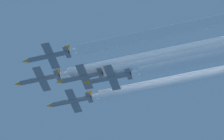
{
  "coord_description": "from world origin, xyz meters",
  "views": [
    {
      "loc": [
        -150.53,
        -57.28,
        2.04
      ],
      "look_at": [
        -0.04,
        -14.3,
        162.82
      ],
      "focal_mm": 139.73,
      "sensor_mm": 36.0,
      "label": 1
    }
  ],
  "objects": [
    {
      "name": "jet_high_trail",
      "position": [
        0.1,
        -13.37,
        160.25
      ],
      "size": [
        9.14,
        13.31,
        3.2
      ],
      "color": "slate"
    },
    {
      "name": "smoke_trail_left_wingman",
      "position": [
        -8.5,
        -32.02,
        163.57
      ],
      "size": [
        2.75,
        52.88,
        2.75
      ],
      "color": "white"
    },
    {
      "name": "jet_slot",
      "position": [
        -0.32,
        -6.04,
        162.16
      ],
      "size": [
        9.14,
        13.31,
        3.2
      ],
      "color": "slate"
    },
    {
      "name": "jet_right_wingman",
      "position": [
        8.54,
        -0.22,
        163.26
      ],
      "size": [
        9.14,
        13.31,
        3.2
      ],
      "color": "slate"
    },
    {
      "name": "smoke_trail_slot",
      "position": [
        -0.32,
        -35.54,
        162.13
      ],
      "size": [
        2.75,
        46.9,
        2.75
      ],
      "color": "white"
    },
    {
      "name": "smoke_trail_lead",
      "position": [
        -0.01,
        -29.15,
        164.94
      ],
      "size": [
        2.75,
        58.02,
        2.75
      ],
      "color": "white"
    },
    {
      "name": "jet_lead",
      "position": [
        -0.01,
        5.9,
        164.97
      ],
      "size": [
        9.14,
        13.31,
        3.2
      ],
      "color": "slate"
    },
    {
      "name": "jet_left_wingman",
      "position": [
        -8.5,
        0.47,
        163.6
      ],
      "size": [
        9.14,
        13.31,
        3.2
      ],
      "color": "slate"
    },
    {
      "name": "smoke_trail_right_wingman",
      "position": [
        8.54,
        -34.62,
        163.23
      ],
      "size": [
        2.75,
        56.69,
        2.75
      ],
      "color": "white"
    }
  ]
}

